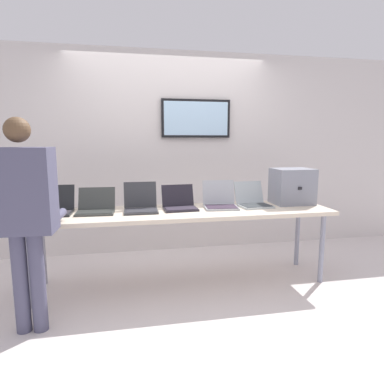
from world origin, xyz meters
name	(u,v)px	position (x,y,z in m)	size (l,w,h in m)	color
ground	(183,284)	(0.00, 0.00, -0.02)	(8.00, 8.00, 0.04)	silver
back_wall	(169,153)	(0.01, 1.13, 1.30)	(8.00, 0.11, 2.57)	silver
workbench	(183,215)	(0.00, 0.00, 0.71)	(3.00, 0.70, 0.76)	beige
equipment_box	(292,186)	(1.24, 0.13, 0.96)	(0.42, 0.34, 0.39)	gray
laptop_station_0	(53,207)	(-1.24, 0.10, 0.82)	(0.36, 0.35, 0.26)	black
laptop_station_1	(96,207)	(-0.84, 0.07, 0.82)	(0.37, 0.34, 0.23)	#383B38
laptop_station_2	(141,205)	(-0.41, 0.06, 0.83)	(0.33, 0.31, 0.28)	#35363A
laptop_station_3	(179,204)	(-0.02, 0.08, 0.82)	(0.35, 0.32, 0.24)	#232029
laptop_station_4	(220,201)	(0.41, 0.08, 0.83)	(0.37, 0.36, 0.27)	#ACB0B6
laptop_station_5	(253,201)	(0.77, 0.08, 0.82)	(0.35, 0.37, 0.25)	#ACB6B9
person	(24,206)	(-1.29, -0.62, 0.98)	(0.45, 0.60, 1.62)	#4E4D67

